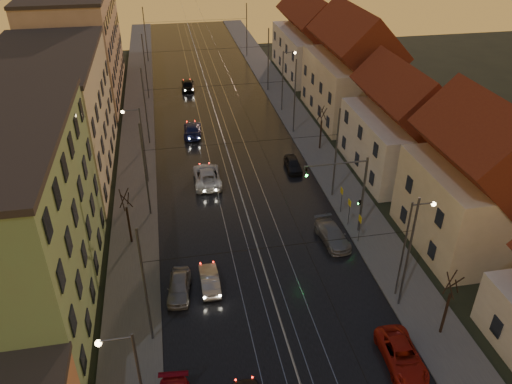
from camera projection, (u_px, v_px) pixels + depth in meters
road at (222, 134)px, 60.13m from camera, size 16.00×120.00×0.04m
sidewalk_left at (138, 141)px, 58.51m from camera, size 4.00×120.00×0.15m
sidewalk_right at (302, 128)px, 61.70m from camera, size 4.00×120.00×0.15m
tram_rail_0 at (204, 136)px, 59.76m from camera, size 0.06×120.00×0.03m
tram_rail_1 at (216, 135)px, 59.99m from camera, size 0.06×120.00×0.03m
tram_rail_2 at (228, 134)px, 60.24m from camera, size 0.06×120.00×0.03m
tram_rail_3 at (240, 133)px, 60.46m from camera, size 0.06×120.00×0.03m
apartment_left_1 at (1, 230)px, 32.15m from camera, size 10.00×18.00×13.00m
apartment_left_2 at (52, 118)px, 49.20m from camera, size 10.00×20.00×12.00m
apartment_left_3 at (78, 44)px, 68.84m from camera, size 10.00×24.00×14.00m
house_right_1 at (476, 186)px, 39.03m from camera, size 8.67×10.20×10.80m
house_right_2 at (403, 128)px, 50.36m from camera, size 9.18×12.24×9.20m
house_right_3 at (352, 72)px, 62.36m from camera, size 9.18×14.28×11.50m
house_right_4 at (312, 41)px, 77.86m from camera, size 9.18×16.32×10.00m
catenary_pole_l_1 at (145, 288)px, 30.41m from camera, size 0.16×0.16×9.00m
catenary_pole_r_1 at (408, 255)px, 33.15m from camera, size 0.16×0.16×9.00m
catenary_pole_l_2 at (145, 171)px, 43.00m from camera, size 0.16×0.16×9.00m
catenary_pole_r_2 at (336, 154)px, 45.74m from camera, size 0.16×0.16×9.00m
catenary_pole_l_3 at (145, 107)px, 55.60m from camera, size 0.16×0.16×9.00m
catenary_pole_r_3 at (295, 97)px, 58.34m from camera, size 0.16×0.16×9.00m
catenary_pole_l_4 at (145, 67)px, 68.19m from camera, size 0.16×0.16×9.00m
catenary_pole_r_4 at (268, 60)px, 70.93m from camera, size 0.16×0.16×9.00m
catenary_pole_l_5 at (145, 35)px, 83.31m from camera, size 0.16×0.16×9.00m
catenary_pole_r_5 at (247, 30)px, 86.04m from camera, size 0.16×0.16×9.00m
street_lamp_0 at (134, 380)px, 24.25m from camera, size 1.75×0.32×8.00m
street_lamp_1 at (409, 241)px, 33.87m from camera, size 1.75×0.32×8.00m
street_lamp_2 at (140, 139)px, 47.76m from camera, size 1.75×0.32×8.00m
street_lamp_3 at (285, 75)px, 64.09m from camera, size 1.75×0.32×8.00m
traffic_light_mast at (352, 187)px, 40.55m from camera, size 5.30×0.32×7.20m
bare_tree_0 at (128, 218)px, 40.44m from camera, size 1.09×1.09×5.11m
bare_tree_1 at (447, 306)px, 31.93m from camera, size 1.09×1.09×5.11m
bare_tree_2 at (321, 129)px, 55.47m from camera, size 1.09×1.09×5.11m
driving_car_1 at (209, 280)px, 36.82m from camera, size 1.36×3.85×1.26m
driving_car_2 at (207, 176)px, 49.91m from camera, size 2.67×5.62×1.55m
driving_car_3 at (192, 129)px, 59.66m from camera, size 2.45×5.17×1.46m
driving_car_4 at (188, 84)px, 73.36m from camera, size 2.16×4.69×1.56m
parked_left_3 at (179, 286)px, 36.15m from camera, size 2.12×4.15×1.35m
parked_right_0 at (402, 355)px, 30.85m from camera, size 2.36×4.76×1.30m
parked_right_1 at (333, 235)px, 41.55m from camera, size 2.30×4.76×1.33m
parked_right_2 at (293, 164)px, 52.29m from camera, size 1.66×3.80×1.27m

